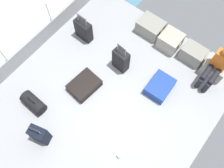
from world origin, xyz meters
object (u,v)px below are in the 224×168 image
(cargo_crate_0, at_px, (151,27))
(paper_cup, at_px, (119,156))
(cargo_crate_1, at_px, (170,41))
(cargo_crate_3, at_px, (215,68))
(duffel_bag, at_px, (33,103))
(suitcase_4, at_px, (40,135))
(suitcase_2, at_px, (160,87))
(suitcase_3, at_px, (84,85))
(suitcase_0, at_px, (84,30))
(cargo_crate_2, at_px, (193,54))
(passenger_seated, at_px, (217,66))
(suitcase_1, at_px, (121,60))

(cargo_crate_0, relative_size, paper_cup, 6.45)
(cargo_crate_1, height_order, paper_cup, cargo_crate_1)
(cargo_crate_3, xyz_separation_m, duffel_bag, (-2.65, -3.15, -0.04))
(suitcase_4, bearing_deg, suitcase_2, 62.10)
(suitcase_2, height_order, suitcase_3, suitcase_2)
(suitcase_0, bearing_deg, suitcase_2, -0.78)
(suitcase_0, bearing_deg, duffel_bag, -80.85)
(cargo_crate_1, bearing_deg, suitcase_4, -102.92)
(cargo_crate_2, bearing_deg, suitcase_4, -111.77)
(suitcase_4, relative_size, paper_cup, 6.97)
(cargo_crate_2, height_order, paper_cup, cargo_crate_2)
(passenger_seated, relative_size, suitcase_4, 1.53)
(suitcase_0, height_order, paper_cup, suitcase_0)
(cargo_crate_1, xyz_separation_m, paper_cup, (0.67, -2.86, -0.15))
(cargo_crate_2, distance_m, suitcase_2, 1.16)
(cargo_crate_2, bearing_deg, cargo_crate_3, -1.32)
(passenger_seated, height_order, suitcase_4, passenger_seated)
(cargo_crate_1, bearing_deg, cargo_crate_2, 2.38)
(suitcase_2, relative_size, duffel_bag, 1.12)
(cargo_crate_1, height_order, suitcase_4, suitcase_4)
(cargo_crate_1, xyz_separation_m, suitcase_2, (0.47, -1.12, -0.07))
(cargo_crate_2, xyz_separation_m, suitcase_3, (-1.50, -2.16, -0.09))
(suitcase_2, height_order, suitcase_4, suitcase_4)
(suitcase_4, height_order, paper_cup, suitcase_4)
(suitcase_0, bearing_deg, cargo_crate_0, 44.35)
(suitcase_0, xyz_separation_m, paper_cup, (2.45, -1.76, -0.23))
(suitcase_2, distance_m, suitcase_3, 1.69)
(cargo_crate_3, distance_m, paper_cup, 2.92)
(duffel_bag, bearing_deg, suitcase_4, -32.10)
(suitcase_3, relative_size, suitcase_4, 1.02)
(cargo_crate_3, relative_size, duffel_bag, 0.98)
(cargo_crate_0, relative_size, suitcase_3, 0.91)
(cargo_crate_0, xyz_separation_m, paper_cup, (1.28, -2.91, -0.13))
(suitcase_1, height_order, suitcase_3, suitcase_1)
(suitcase_2, bearing_deg, cargo_crate_3, 57.46)
(cargo_crate_0, bearing_deg, cargo_crate_1, -5.25)
(suitcase_0, distance_m, duffel_bag, 2.07)
(suitcase_3, relative_size, duffel_bag, 1.27)
(suitcase_4, bearing_deg, cargo_crate_0, 86.75)
(suitcase_0, xyz_separation_m, suitcase_4, (0.97, -2.45, -0.02))
(cargo_crate_0, xyz_separation_m, cargo_crate_3, (1.80, -0.04, 0.00))
(cargo_crate_0, bearing_deg, passenger_seated, -7.07)
(suitcase_4, bearing_deg, suitcase_0, 111.65)
(cargo_crate_0, height_order, suitcase_2, cargo_crate_0)
(cargo_crate_0, relative_size, duffel_bag, 1.15)
(cargo_crate_1, height_order, cargo_crate_2, cargo_crate_1)
(suitcase_3, bearing_deg, cargo_crate_2, 55.26)
(cargo_crate_0, bearing_deg, duffel_bag, -104.84)
(cargo_crate_1, bearing_deg, paper_cup, -76.79)
(passenger_seated, bearing_deg, paper_cup, -100.98)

